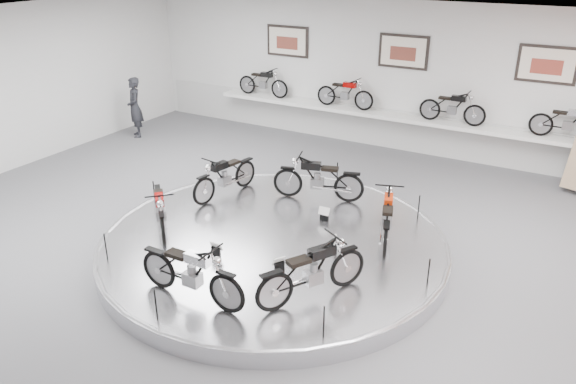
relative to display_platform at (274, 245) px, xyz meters
The scene contains 21 objects.
floor 0.34m from the display_platform, 90.00° to the right, with size 16.00×16.00×0.00m, color #555557.
ceiling 3.86m from the display_platform, 90.00° to the right, with size 16.00×16.00×0.00m, color white.
wall_back 6.95m from the display_platform, 90.00° to the left, with size 16.00×16.00×0.00m, color silver.
dado_band 6.69m from the display_platform, 90.00° to the left, with size 15.68×0.04×1.10m, color #BCBCBA.
display_platform is the anchor object (origin of this frame).
platform_rim 0.12m from the display_platform, ahead, with size 6.40×6.40×0.10m, color #B2B2BA.
shelf 6.46m from the display_platform, 90.00° to the left, with size 11.00×0.55×0.10m, color silver.
poster_left 7.94m from the display_platform, 117.72° to the left, with size 1.35×0.06×0.88m, color silver.
poster_center 7.13m from the display_platform, 90.00° to the left, with size 1.35×0.06×0.88m, color silver.
poster_right 7.94m from the display_platform, 62.28° to the left, with size 1.35×0.06×0.88m, color silver.
shelf_bike_a 7.76m from the display_platform, 123.27° to the left, with size 1.22×0.42×0.73m, color black, non-canonical shape.
shelf_bike_b 6.69m from the display_platform, 103.19° to the left, with size 1.22×0.42×0.73m, color #7E0100, non-canonical shape.
shelf_bike_c 6.69m from the display_platform, 76.81° to the left, with size 1.22×0.42×0.73m, color black, non-canonical shape.
shelf_bike_d 7.76m from the display_platform, 56.73° to the left, with size 1.22×0.42×0.73m, color silver, non-canonical shape.
bike_a 2.16m from the display_platform, 29.27° to the left, with size 1.56×0.55×0.91m, color #AC2709, non-canonical shape.
bike_b 2.05m from the display_platform, 92.12° to the left, with size 1.64×0.58×0.97m, color black, non-canonical shape.
bike_c 2.30m from the display_platform, 148.75° to the left, with size 1.56×0.55×0.92m, color black, non-canonical shape.
bike_d 2.24m from the display_platform, 159.31° to the right, with size 1.50×0.53×0.88m, color #7E0100, non-canonical shape.
bike_e 2.37m from the display_platform, 91.71° to the right, with size 1.64×0.58×0.97m, color silver, non-canonical shape.
bike_f 2.11m from the display_platform, 42.05° to the right, with size 1.65×0.58×0.97m, color black, non-canonical shape.
visitor 8.17m from the display_platform, 151.05° to the left, with size 0.64×0.42×1.76m, color black.
Camera 1 is at (4.75, -7.52, 5.28)m, focal length 35.00 mm.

